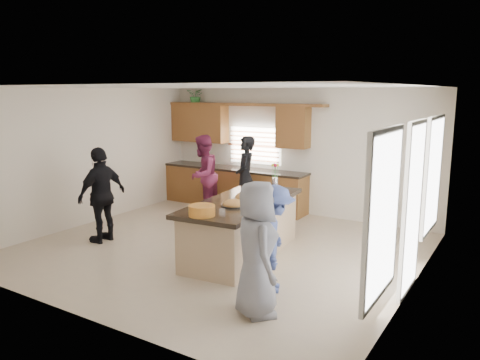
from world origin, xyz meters
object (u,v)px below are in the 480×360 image
Objects in this scene: salad_bowl at (202,210)px; woman_left_front at (102,195)px; woman_right_front at (257,249)px; woman_left_back at (245,177)px; woman_left_mid at (203,175)px; island at (242,229)px; woman_right_back at (274,238)px.

salad_bowl is 0.22× the size of woman_left_front.
woman_right_front is (3.83, -1.01, -0.03)m from woman_left_front.
woman_left_mid reaches higher than woman_left_back.
woman_left_front is (-2.56, -0.71, 0.42)m from island.
woman_left_front is at bearing 170.39° from salad_bowl.
woman_left_front is (-0.41, -2.54, -0.02)m from woman_left_mid.
woman_left_back is 4.56m from woman_right_front.
island is 1.88× the size of woman_right_back.
woman_left_back is at bearing 114.50° from island.
woman_left_back is 3.12m from woman_left_front.
salad_bowl is 0.26× the size of woman_right_back.
woman_left_mid is at bearing 126.14° from salad_bowl.
woman_right_front is (1.27, -1.73, 0.39)m from island.
woman_left_mid reaches higher than salad_bowl.
woman_right_front reaches higher than woman_right_back.
island is 1.51m from woman_right_back.
woman_right_back is at bearing 7.14° from woman_left_back.
island is 1.66× the size of woman_right_front.
woman_right_front is (1.25, -0.58, -0.19)m from salad_bowl.
salad_bowl is 0.22× the size of woman_left_back.
woman_left_front reaches higher than island.
salad_bowl is 2.62m from woman_left_front.
woman_right_front is at bearing 2.93° from woman_left_back.
island is at bearing -0.09° from woman_left_back.
salad_bowl is at bearing 82.01° from woman_left_front.
woman_left_front is at bearing -169.82° from island.
salad_bowl is 3.68m from woman_left_mid.
woman_left_mid is 1.02× the size of woman_left_front.
island is 7.23× the size of salad_bowl.
woman_right_back is 0.78m from woman_right_front.
woman_right_front is (2.48, -3.83, -0.05)m from woman_left_back.
island is 1.57× the size of woman_left_back.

